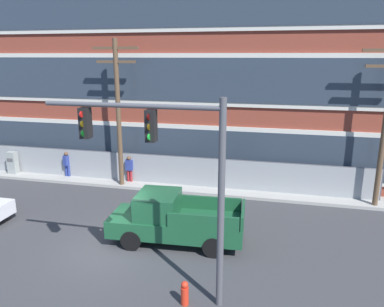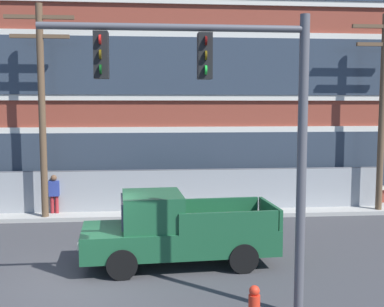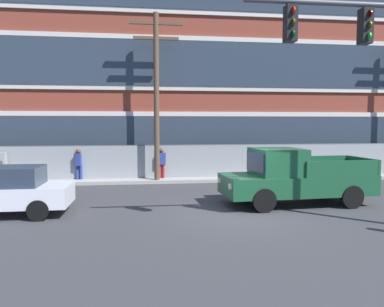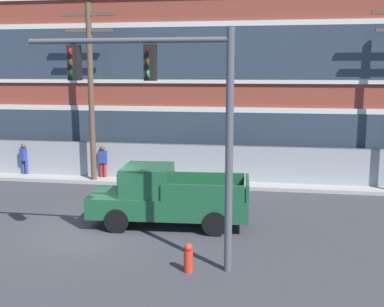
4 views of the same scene
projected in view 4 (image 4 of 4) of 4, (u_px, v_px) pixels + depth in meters
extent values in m
plane|color=#38383A|center=(91.00, 231.00, 15.81)|extent=(160.00, 160.00, 0.00)
cube|color=#9E9B93|center=(146.00, 181.00, 22.75)|extent=(80.00, 1.65, 0.16)
cube|color=brown|center=(286.00, 23.00, 26.15)|extent=(43.34, 10.15, 15.55)
cube|color=beige|center=(285.00, 138.00, 22.11)|extent=(39.87, 0.10, 2.80)
cube|color=#2D3844|center=(285.00, 139.00, 22.06)|extent=(38.14, 0.06, 2.33)
cube|color=beige|center=(288.00, 52.00, 21.45)|extent=(39.87, 0.10, 2.80)
cube|color=#2D3844|center=(288.00, 52.00, 21.39)|extent=(38.14, 0.06, 2.33)
cube|color=gray|center=(133.00, 162.00, 22.92)|extent=(24.17, 0.04, 1.82)
cylinder|color=#4C4C51|center=(132.00, 143.00, 22.77)|extent=(24.17, 0.05, 0.05)
cylinder|color=#4C4C51|center=(229.00, 154.00, 12.18)|extent=(0.20, 0.20, 6.26)
cylinder|color=#4C4C51|center=(127.00, 41.00, 12.12)|extent=(5.25, 0.14, 0.14)
cube|color=black|center=(150.00, 63.00, 12.11)|extent=(0.28, 0.32, 0.90)
cylinder|color=#4B0807|center=(148.00, 51.00, 11.89)|extent=(0.04, 0.18, 0.18)
cylinder|color=#503E08|center=(149.00, 63.00, 11.94)|extent=(0.04, 0.18, 0.18)
cylinder|color=green|center=(149.00, 74.00, 11.99)|extent=(0.04, 0.18, 0.18)
cube|color=black|center=(74.00, 63.00, 12.44)|extent=(0.28, 0.32, 0.90)
cylinder|color=red|center=(71.00, 52.00, 12.21)|extent=(0.04, 0.18, 0.18)
cylinder|color=#503E08|center=(72.00, 63.00, 12.26)|extent=(0.04, 0.18, 0.18)
cylinder|color=#0A4011|center=(72.00, 74.00, 12.31)|extent=(0.04, 0.18, 0.18)
cube|color=#194C2D|center=(169.00, 204.00, 16.35)|extent=(5.44, 2.34, 0.70)
cube|color=#194C2D|center=(147.00, 180.00, 16.28)|extent=(1.71, 1.94, 0.94)
cube|color=#283342|center=(124.00, 179.00, 16.36)|extent=(0.16, 1.65, 0.70)
cube|color=#194C2D|center=(202.00, 194.00, 15.20)|extent=(2.66, 0.29, 0.56)
cube|color=#194C2D|center=(207.00, 180.00, 17.05)|extent=(2.66, 0.29, 0.56)
cube|color=#194C2D|center=(247.00, 188.00, 15.98)|extent=(0.22, 1.93, 0.56)
cylinder|color=black|center=(117.00, 220.00, 15.66)|extent=(0.81, 0.31, 0.80)
cylinder|color=black|center=(130.00, 205.00, 17.47)|extent=(0.81, 0.31, 0.80)
cylinder|color=black|center=(215.00, 224.00, 15.35)|extent=(0.81, 0.31, 0.80)
cylinder|color=black|center=(218.00, 207.00, 17.16)|extent=(0.81, 0.31, 0.80)
cube|color=white|center=(86.00, 204.00, 15.91)|extent=(0.07, 0.24, 0.16)
cube|color=white|center=(99.00, 194.00, 17.29)|extent=(0.07, 0.24, 0.16)
cylinder|color=brown|center=(91.00, 96.00, 21.95)|extent=(0.26, 0.26, 8.19)
cube|color=brown|center=(88.00, 14.00, 21.34)|extent=(2.55, 0.14, 0.14)
cube|color=brown|center=(89.00, 30.00, 21.46)|extent=(2.17, 0.14, 0.14)
cylinder|color=maroon|center=(101.00, 172.00, 23.11)|extent=(0.14, 0.14, 0.85)
cylinder|color=maroon|center=(105.00, 172.00, 23.08)|extent=(0.14, 0.14, 0.85)
cube|color=navy|center=(103.00, 157.00, 22.97)|extent=(0.41, 0.26, 0.60)
sphere|color=brown|center=(102.00, 148.00, 22.90)|extent=(0.24, 0.24, 0.24)
cylinder|color=navy|center=(23.00, 169.00, 23.81)|extent=(0.14, 0.14, 0.85)
cylinder|color=navy|center=(27.00, 169.00, 23.78)|extent=(0.14, 0.14, 0.85)
cube|color=navy|center=(24.00, 154.00, 23.67)|extent=(0.30, 0.43, 0.60)
sphere|color=brown|center=(23.00, 146.00, 23.60)|extent=(0.24, 0.24, 0.24)
cylinder|color=red|center=(188.00, 261.00, 12.59)|extent=(0.24, 0.24, 0.58)
sphere|color=red|center=(188.00, 248.00, 12.52)|extent=(0.22, 0.22, 0.22)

